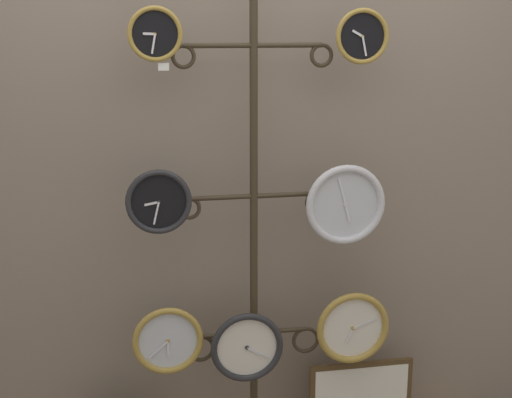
{
  "coord_description": "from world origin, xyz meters",
  "views": [
    {
      "loc": [
        -0.5,
        -2.34,
        1.85
      ],
      "look_at": [
        0.0,
        0.36,
        1.17
      ],
      "focal_mm": 50.0,
      "sensor_mm": 36.0,
      "label": 1
    }
  ],
  "objects_px": {
    "clock_top_left": "(155,34)",
    "clock_top_right": "(362,36)",
    "clock_middle_right": "(345,205)",
    "clock_bottom_left": "(168,340)",
    "clock_bottom_center": "(247,347)",
    "display_stand": "(254,313)",
    "clock_middle_left": "(159,202)",
    "clock_bottom_right": "(353,328)"
  },
  "relations": [
    {
      "from": "clock_bottom_center",
      "to": "clock_middle_left",
      "type": "bearing_deg",
      "value": -179.92
    },
    {
      "from": "clock_top_right",
      "to": "clock_bottom_left",
      "type": "xyz_separation_m",
      "value": [
        -0.77,
        0.0,
        -1.19
      ]
    },
    {
      "from": "clock_top_right",
      "to": "clock_top_left",
      "type": "bearing_deg",
      "value": 179.77
    },
    {
      "from": "clock_middle_right",
      "to": "clock_top_left",
      "type": "bearing_deg",
      "value": 178.73
    },
    {
      "from": "clock_top_left",
      "to": "clock_top_right",
      "type": "height_order",
      "value": "clock_top_left"
    },
    {
      "from": "clock_middle_left",
      "to": "clock_middle_right",
      "type": "distance_m",
      "value": 0.74
    },
    {
      "from": "clock_middle_right",
      "to": "clock_bottom_center",
      "type": "xyz_separation_m",
      "value": [
        -0.4,
        -0.0,
        -0.58
      ]
    },
    {
      "from": "clock_bottom_center",
      "to": "clock_bottom_right",
      "type": "distance_m",
      "value": 0.45
    },
    {
      "from": "clock_top_left",
      "to": "clock_bottom_center",
      "type": "height_order",
      "value": "clock_top_left"
    },
    {
      "from": "clock_middle_left",
      "to": "display_stand",
      "type": "bearing_deg",
      "value": 14.84
    },
    {
      "from": "display_stand",
      "to": "clock_top_right",
      "type": "xyz_separation_m",
      "value": [
        0.41,
        -0.09,
        1.14
      ]
    },
    {
      "from": "display_stand",
      "to": "clock_middle_right",
      "type": "height_order",
      "value": "display_stand"
    },
    {
      "from": "clock_bottom_right",
      "to": "display_stand",
      "type": "bearing_deg",
      "value": 166.43
    },
    {
      "from": "clock_top_left",
      "to": "clock_middle_right",
      "type": "height_order",
      "value": "clock_top_left"
    },
    {
      "from": "display_stand",
      "to": "clock_middle_left",
      "type": "height_order",
      "value": "display_stand"
    },
    {
      "from": "clock_middle_right",
      "to": "clock_middle_left",
      "type": "bearing_deg",
      "value": -179.76
    },
    {
      "from": "display_stand",
      "to": "clock_middle_left",
      "type": "distance_m",
      "value": 0.66
    },
    {
      "from": "clock_top_right",
      "to": "clock_bottom_center",
      "type": "height_order",
      "value": "clock_top_right"
    },
    {
      "from": "display_stand",
      "to": "clock_top_right",
      "type": "height_order",
      "value": "display_stand"
    },
    {
      "from": "display_stand",
      "to": "clock_top_left",
      "type": "xyz_separation_m",
      "value": [
        -0.38,
        -0.08,
        1.15
      ]
    },
    {
      "from": "clock_top_right",
      "to": "clock_middle_left",
      "type": "xyz_separation_m",
      "value": [
        -0.79,
        -0.02,
        -0.61
      ]
    },
    {
      "from": "clock_bottom_center",
      "to": "clock_bottom_right",
      "type": "relative_size",
      "value": 0.95
    },
    {
      "from": "clock_top_right",
      "to": "clock_bottom_center",
      "type": "relative_size",
      "value": 0.7
    },
    {
      "from": "display_stand",
      "to": "clock_bottom_right",
      "type": "relative_size",
      "value": 6.55
    },
    {
      "from": "display_stand",
      "to": "clock_bottom_left",
      "type": "height_order",
      "value": "display_stand"
    },
    {
      "from": "display_stand",
      "to": "clock_bottom_right",
      "type": "bearing_deg",
      "value": -13.57
    },
    {
      "from": "display_stand",
      "to": "clock_top_right",
      "type": "distance_m",
      "value": 1.21
    },
    {
      "from": "clock_middle_right",
      "to": "clock_bottom_center",
      "type": "distance_m",
      "value": 0.71
    },
    {
      "from": "display_stand",
      "to": "clock_bottom_center",
      "type": "height_order",
      "value": "display_stand"
    },
    {
      "from": "clock_top_left",
      "to": "clock_middle_left",
      "type": "distance_m",
      "value": 0.62
    },
    {
      "from": "clock_top_left",
      "to": "clock_top_right",
      "type": "xyz_separation_m",
      "value": [
        0.78,
        -0.0,
        -0.01
      ]
    },
    {
      "from": "display_stand",
      "to": "clock_bottom_right",
      "type": "height_order",
      "value": "display_stand"
    },
    {
      "from": "clock_bottom_left",
      "to": "clock_bottom_right",
      "type": "height_order",
      "value": "clock_bottom_right"
    },
    {
      "from": "display_stand",
      "to": "clock_top_right",
      "type": "bearing_deg",
      "value": -12.0
    },
    {
      "from": "display_stand",
      "to": "clock_middle_left",
      "type": "relative_size",
      "value": 8.18
    },
    {
      "from": "clock_middle_left",
      "to": "clock_middle_right",
      "type": "height_order",
      "value": "clock_middle_left"
    },
    {
      "from": "clock_bottom_right",
      "to": "clock_top_right",
      "type": "bearing_deg",
      "value": 87.05
    },
    {
      "from": "clock_bottom_left",
      "to": "clock_top_left",
      "type": "bearing_deg",
      "value": -173.45
    },
    {
      "from": "clock_top_left",
      "to": "clock_middle_left",
      "type": "relative_size",
      "value": 0.79
    },
    {
      "from": "clock_top_right",
      "to": "clock_middle_right",
      "type": "distance_m",
      "value": 0.66
    },
    {
      "from": "clock_bottom_left",
      "to": "clock_bottom_center",
      "type": "relative_size",
      "value": 0.95
    },
    {
      "from": "clock_top_left",
      "to": "clock_middle_left",
      "type": "height_order",
      "value": "clock_top_left"
    }
  ]
}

